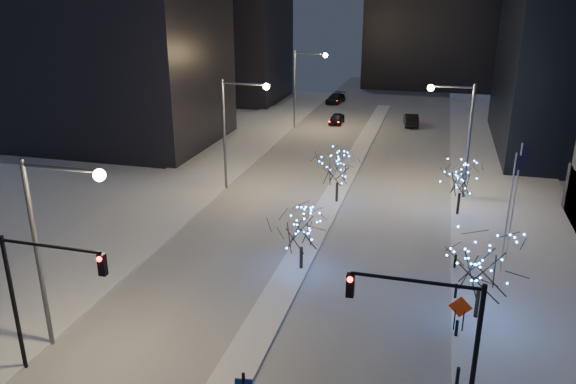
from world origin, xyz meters
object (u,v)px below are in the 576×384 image
(street_lamp_w_far, at_px, (302,79))
(traffic_signal_east, at_px, (436,330))
(holiday_tree_plaza_far, at_px, (461,178))
(street_lamp_w_mid, at_px, (235,120))
(street_lamp_w_near, at_px, (52,231))
(holiday_tree_plaza_near, at_px, (482,265))
(car_mid, at_px, (411,120))
(holiday_tree_median_far, at_px, (338,168))
(street_lamp_east, at_px, (459,126))
(traffic_signal_west, at_px, (39,285))
(holiday_tree_median_near, at_px, (301,229))
(car_near, at_px, (337,119))
(car_far, at_px, (336,98))
(construction_sign, at_px, (460,310))

(street_lamp_w_far, distance_m, traffic_signal_east, 54.07)
(holiday_tree_plaza_far, bearing_deg, street_lamp_w_mid, 176.20)
(street_lamp_w_near, xyz_separation_m, holiday_tree_plaza_near, (20.21, 8.16, -3.13))
(car_mid, relative_size, holiday_tree_median_far, 1.09)
(street_lamp_w_near, relative_size, traffic_signal_east, 1.43)
(street_lamp_east, distance_m, holiday_tree_plaza_far, 5.41)
(traffic_signal_west, relative_size, holiday_tree_plaza_far, 1.53)
(street_lamp_w_mid, distance_m, holiday_tree_median_near, 17.02)
(street_lamp_east, height_order, holiday_tree_median_far, street_lamp_east)
(traffic_signal_west, xyz_separation_m, holiday_tree_plaza_far, (18.94, 25.71, -1.57))
(street_lamp_east, height_order, holiday_tree_median_near, street_lamp_east)
(traffic_signal_west, height_order, car_near, traffic_signal_west)
(car_far, relative_size, holiday_tree_plaza_far, 1.14)
(holiday_tree_median_near, bearing_deg, holiday_tree_median_far, 90.00)
(traffic_signal_east, bearing_deg, street_lamp_w_far, 109.32)
(traffic_signal_west, bearing_deg, holiday_tree_median_near, 56.08)
(car_mid, bearing_deg, holiday_tree_median_near, 76.76)
(traffic_signal_west, height_order, holiday_tree_plaza_near, traffic_signal_west)
(traffic_signal_west, distance_m, car_far, 70.69)
(street_lamp_w_near, bearing_deg, construction_sign, 18.74)
(car_mid, bearing_deg, car_near, 0.97)
(street_lamp_w_near, xyz_separation_m, street_lamp_east, (19.02, 28.00, -0.05))
(traffic_signal_east, xyz_separation_m, holiday_tree_median_far, (-8.44, 25.00, -1.62))
(car_far, xyz_separation_m, construction_sign, (18.21, -62.04, 0.63))
(holiday_tree_median_far, bearing_deg, holiday_tree_plaza_near, -55.77)
(holiday_tree_median_far, bearing_deg, street_lamp_east, 22.66)
(street_lamp_w_near, height_order, street_lamp_w_far, same)
(holiday_tree_median_near, height_order, construction_sign, holiday_tree_median_near)
(street_lamp_w_mid, xyz_separation_m, car_near, (3.90, 28.88, -5.79))
(holiday_tree_plaza_near, bearing_deg, street_lamp_w_mid, 140.20)
(street_lamp_east, height_order, construction_sign, street_lamp_east)
(construction_sign, bearing_deg, holiday_tree_plaza_near, 59.13)
(car_near, relative_size, holiday_tree_median_near, 0.95)
(car_mid, relative_size, holiday_tree_median_near, 1.14)
(car_mid, bearing_deg, street_lamp_east, 93.23)
(holiday_tree_median_far, xyz_separation_m, construction_sign, (9.80, -17.47, -1.75))
(street_lamp_w_mid, bearing_deg, car_near, 82.31)
(street_lamp_w_mid, distance_m, street_lamp_east, 19.26)
(street_lamp_w_mid, bearing_deg, street_lamp_w_near, -90.00)
(street_lamp_w_far, xyz_separation_m, construction_sign, (19.24, -43.47, -5.11))
(street_lamp_w_far, relative_size, traffic_signal_east, 1.43)
(car_mid, bearing_deg, street_lamp_w_mid, 57.99)
(holiday_tree_plaza_near, bearing_deg, traffic_signal_east, -104.27)
(traffic_signal_west, relative_size, holiday_tree_median_near, 1.60)
(street_lamp_w_near, relative_size, street_lamp_w_mid, 1.00)
(traffic_signal_east, relative_size, holiday_tree_plaza_near, 1.37)
(holiday_tree_median_far, xyz_separation_m, holiday_tree_plaza_near, (10.77, -15.83, 0.23))
(holiday_tree_plaza_near, xyz_separation_m, holiday_tree_plaza_far, (-0.77, 15.54, -0.19))
(street_lamp_east, distance_m, car_far, 44.75)
(holiday_tree_median_far, bearing_deg, car_mid, 82.13)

